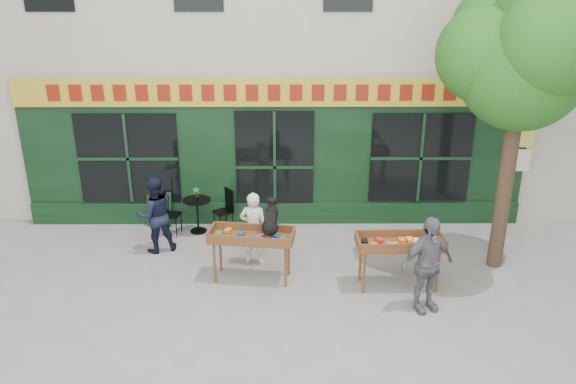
# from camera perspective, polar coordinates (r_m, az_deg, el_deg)

# --- Properties ---
(ground) EXTENTS (80.00, 80.00, 0.00)m
(ground) POSITION_cam_1_polar(r_m,az_deg,el_deg) (10.76, -1.51, -8.18)
(ground) COLOR slate
(ground) RESTS_ON ground
(street_tree) EXTENTS (3.05, 2.90, 5.60)m
(street_tree) POSITION_cam_1_polar(r_m,az_deg,el_deg) (10.66, 23.03, 13.26)
(street_tree) COLOR #382619
(street_tree) RESTS_ON ground
(book_cart_center) EXTENTS (1.57, 0.81, 0.99)m
(book_cart_center) POSITION_cam_1_polar(r_m,az_deg,el_deg) (10.20, -3.72, -4.74)
(book_cart_center) COLOR brown
(book_cart_center) RESTS_ON ground
(dog) EXTENTS (0.42, 0.64, 0.60)m
(dog) POSITION_cam_1_polar(r_m,az_deg,el_deg) (9.94, -1.78, -2.43)
(dog) COLOR black
(dog) RESTS_ON book_cart_center
(woman) EXTENTS (0.57, 0.42, 1.46)m
(woman) POSITION_cam_1_polar(r_m,az_deg,el_deg) (10.82, -3.52, -3.70)
(woman) COLOR silver
(woman) RESTS_ON ground
(book_cart_right) EXTENTS (1.52, 0.66, 0.99)m
(book_cart_right) POSITION_cam_1_polar(r_m,az_deg,el_deg) (10.13, 11.29, -5.32)
(book_cart_right) COLOR brown
(book_cart_right) RESTS_ON ground
(man_right) EXTENTS (1.06, 0.74, 1.68)m
(man_right) POSITION_cam_1_polar(r_m,az_deg,el_deg) (9.54, 13.94, -7.17)
(man_right) COLOR #5E5E63
(man_right) RESTS_ON ground
(bistro_table) EXTENTS (0.60, 0.60, 0.76)m
(bistro_table) POSITION_cam_1_polar(r_m,az_deg,el_deg) (12.35, -9.20, -1.70)
(bistro_table) COLOR black
(bistro_table) RESTS_ON ground
(bistro_chair_left) EXTENTS (0.43, 0.42, 0.95)m
(bistro_chair_left) POSITION_cam_1_polar(r_m,az_deg,el_deg) (12.38, -12.17, -1.78)
(bistro_chair_left) COLOR black
(bistro_chair_left) RESTS_ON ground
(bistro_chair_right) EXTENTS (0.50, 0.50, 0.95)m
(bistro_chair_right) POSITION_cam_1_polar(r_m,az_deg,el_deg) (12.35, -6.27, -1.47)
(bistro_chair_right) COLOR black
(bistro_chair_right) RESTS_ON ground
(potted_plant) EXTENTS (0.15, 0.11, 0.28)m
(potted_plant) POSITION_cam_1_polar(r_m,az_deg,el_deg) (12.22, -9.29, -0.15)
(potted_plant) COLOR gray
(potted_plant) RESTS_ON bistro_table
(man_left) EXTENTS (0.95, 0.86, 1.58)m
(man_left) POSITION_cam_1_polar(r_m,az_deg,el_deg) (11.57, -13.34, -2.25)
(man_left) COLOR black
(man_left) RESTS_ON ground
(chalkboard) EXTENTS (0.58, 0.27, 0.79)m
(chalkboard) POSITION_cam_1_polar(r_m,az_deg,el_deg) (12.87, -12.97, -1.72)
(chalkboard) COLOR black
(chalkboard) RESTS_ON ground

